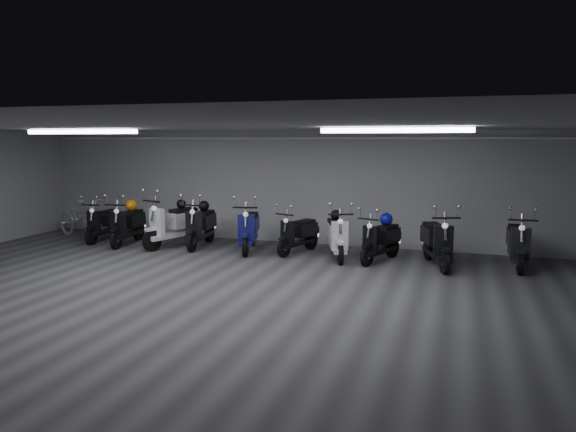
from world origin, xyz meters
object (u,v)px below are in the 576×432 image
(scooter_9, at_px, (518,236))
(scooter_6, at_px, (337,229))
(helmet_3, at_px, (336,215))
(scooter_1, at_px, (127,218))
(bicycle, at_px, (80,213))
(helmet_1, at_px, (386,219))
(scooter_2, at_px, (173,217))
(scooter_5, at_px, (298,228))
(scooter_0, at_px, (104,217))
(helmet_4, at_px, (131,205))
(scooter_7, at_px, (381,234))
(helmet_2, at_px, (204,206))
(helmet_0, at_px, (181,204))
(scooter_3, at_px, (201,219))
(scooter_4, at_px, (249,222))
(scooter_8, at_px, (437,234))

(scooter_9, bearing_deg, scooter_6, -176.40)
(helmet_3, bearing_deg, scooter_1, -176.71)
(scooter_9, bearing_deg, bicycle, 178.82)
(scooter_1, relative_size, helmet_1, 6.37)
(scooter_2, xyz_separation_m, scooter_5, (3.09, 0.22, -0.14))
(scooter_0, height_order, helmet_4, scooter_0)
(scooter_7, bearing_deg, helmet_3, -172.22)
(scooter_7, height_order, bicycle, bicycle)
(scooter_0, relative_size, helmet_2, 6.26)
(scooter_5, distance_m, scooter_9, 4.64)
(scooter_0, height_order, helmet_3, scooter_0)
(bicycle, height_order, helmet_0, bicycle)
(helmet_1, distance_m, helmet_2, 4.50)
(helmet_1, bearing_deg, scooter_6, -169.24)
(scooter_7, bearing_deg, scooter_3, -162.11)
(bicycle, distance_m, helmet_0, 3.09)
(scooter_9, height_order, bicycle, scooter_9)
(scooter_3, relative_size, bicycle, 0.91)
(scooter_5, xyz_separation_m, bicycle, (-6.07, 0.11, 0.05))
(helmet_1, bearing_deg, helmet_3, 178.26)
(scooter_1, xyz_separation_m, scooter_4, (3.15, 0.21, 0.03))
(scooter_1, height_order, scooter_4, scooter_4)
(scooter_5, xyz_separation_m, helmet_3, (0.88, -0.03, 0.34))
(scooter_5, bearing_deg, helmet_3, 17.06)
(scooter_7, bearing_deg, bicycle, -161.62)
(scooter_0, relative_size, scooter_7, 1.01)
(scooter_3, xyz_separation_m, scooter_9, (7.09, 0.04, -0.01))
(scooter_6, bearing_deg, helmet_3, 90.00)
(helmet_2, bearing_deg, scooter_6, -7.98)
(scooter_8, relative_size, helmet_0, 7.86)
(scooter_4, height_order, scooter_6, scooter_4)
(scooter_9, distance_m, helmet_1, 2.65)
(helmet_2, bearing_deg, scooter_4, -14.39)
(scooter_6, distance_m, helmet_1, 1.08)
(scooter_6, distance_m, helmet_4, 5.32)
(helmet_0, bearing_deg, helmet_4, -174.94)
(helmet_1, bearing_deg, scooter_1, -177.60)
(scooter_5, bearing_deg, helmet_4, -160.10)
(scooter_4, xyz_separation_m, helmet_2, (-1.32, 0.34, 0.29))
(scooter_5, relative_size, scooter_8, 0.87)
(scooter_9, bearing_deg, scooter_5, 179.54)
(helmet_0, bearing_deg, scooter_1, -164.55)
(scooter_0, relative_size, scooter_2, 0.85)
(bicycle, bearing_deg, helmet_2, -67.80)
(scooter_8, bearing_deg, scooter_1, 162.00)
(scooter_8, distance_m, helmet_0, 6.10)
(scooter_1, xyz_separation_m, helmet_0, (1.31, 0.36, 0.36))
(scooter_2, height_order, helmet_0, scooter_2)
(scooter_0, bearing_deg, scooter_5, -2.28)
(scooter_2, xyz_separation_m, helmet_2, (0.60, 0.45, 0.24))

